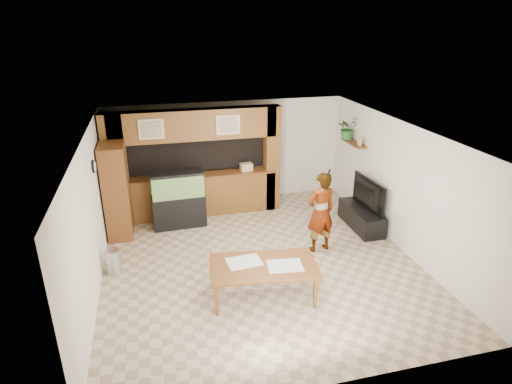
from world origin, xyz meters
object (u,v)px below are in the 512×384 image
object	(u,v)px
television	(364,194)
person	(321,212)
aquarium	(178,200)
pantry_cabinet	(116,191)
dining_table	(264,282)

from	to	relation	value
television	person	distance (m)	1.52
aquarium	television	distance (m)	4.19
person	pantry_cabinet	bearing A→B (deg)	-33.44
dining_table	person	bearing A→B (deg)	48.01
person	dining_table	bearing A→B (deg)	30.41
person	dining_table	distance (m)	2.11
aquarium	television	size ratio (longest dim) A/B	1.09
pantry_cabinet	person	size ratio (longest dim) A/B	1.21
pantry_cabinet	dining_table	xyz separation A→B (m)	(2.47, -3.05, -0.72)
aquarium	person	world-z (taller)	person
aquarium	dining_table	distance (m)	3.37
television	person	size ratio (longest dim) A/B	0.71
person	dining_table	world-z (taller)	person
aquarium	pantry_cabinet	bearing A→B (deg)	-177.79
pantry_cabinet	aquarium	world-z (taller)	pantry_cabinet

